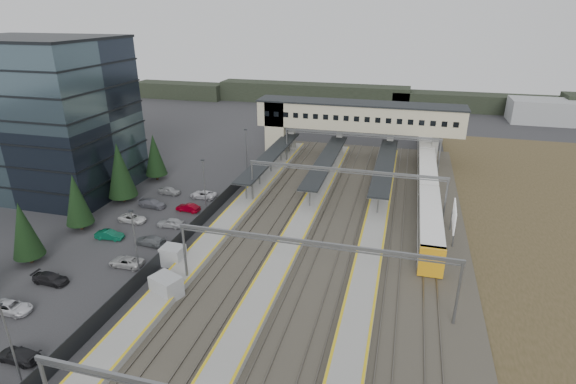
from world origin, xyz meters
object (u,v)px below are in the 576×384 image
(relay_cabin_far, at_px, (173,256))
(train, at_px, (427,175))
(relay_cabin_near, at_px, (167,287))
(footbridge, at_px, (344,118))
(office_building, at_px, (44,117))
(billboard, at_px, (454,217))

(relay_cabin_far, xyz_separation_m, train, (29.32, 33.93, 0.87))
(relay_cabin_near, relative_size, footbridge, 0.09)
(relay_cabin_near, bearing_deg, office_building, 145.20)
(footbridge, relative_size, train, 0.68)
(office_building, xyz_separation_m, relay_cabin_far, (30.68, -16.97, -11.03))
(footbridge, bearing_deg, billboard, -58.90)
(relay_cabin_near, height_order, billboard, billboard)
(billboard, bearing_deg, relay_cabin_far, -154.92)
(footbridge, xyz_separation_m, billboard, (19.22, -31.87, -4.74))
(relay_cabin_far, bearing_deg, train, 49.17)
(office_building, relative_size, relay_cabin_near, 6.72)
(relay_cabin_far, height_order, footbridge, footbridge)
(relay_cabin_far, bearing_deg, office_building, 151.06)
(office_building, bearing_deg, footbridge, 34.47)
(relay_cabin_near, bearing_deg, billboard, 35.63)
(footbridge, distance_m, billboard, 37.52)
(office_building, bearing_deg, relay_cabin_far, -28.94)
(relay_cabin_far, relative_size, billboard, 0.46)
(relay_cabin_near, distance_m, relay_cabin_far, 6.68)
(relay_cabin_far, distance_m, train, 44.85)
(relay_cabin_near, height_order, footbridge, footbridge)
(office_building, distance_m, train, 63.17)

